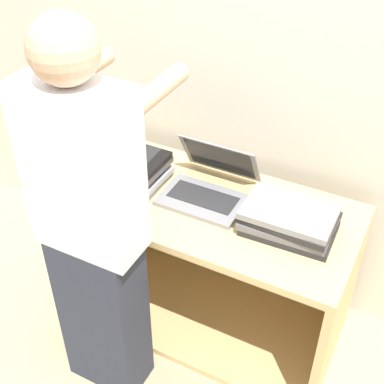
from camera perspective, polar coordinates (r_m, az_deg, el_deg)
The scene contains 7 objects.
ground_plane at distance 2.70m, azimuth -2.28°, elevation -17.57°, with size 12.00×12.00×0.00m, color tan.
wall_back at distance 2.43m, azimuth 5.76°, elevation 12.78°, with size 8.00×0.05×2.40m.
cart at distance 2.64m, azimuth 1.72°, elevation -6.58°, with size 1.37×0.64×0.76m.
laptop_open at distance 2.35m, azimuth 1.73°, elevation 0.64°, with size 0.36×0.36×0.23m.
laptop_stack_left at distance 2.45m, azimuth -7.10°, elevation 2.76°, with size 0.39×0.26×0.14m.
laptop_stack_right at distance 2.19m, azimuth 10.31°, elevation -2.97°, with size 0.38×0.25×0.11m.
person at distance 2.05m, azimuth -10.51°, elevation -4.38°, with size 0.40×0.53×1.70m.
Camera 1 is at (0.80, -1.32, 2.21)m, focal length 50.00 mm.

